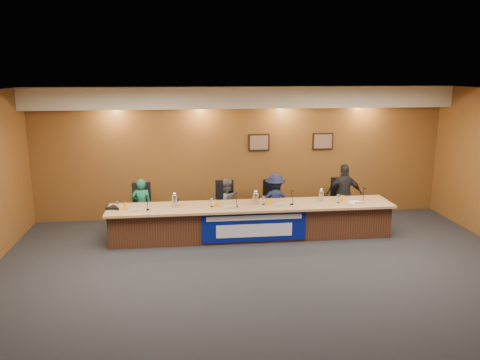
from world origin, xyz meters
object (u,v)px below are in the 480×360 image
object	(u,v)px
carafe_left	(175,201)
speakerphone	(113,208)
carafe_right	(321,196)
panelist_b	(226,204)
office_chair_d	(342,203)
carafe_mid	(256,199)
dais_body	(251,222)
panelist_a	(142,206)
office_chair_a	(142,210)
office_chair_c	(274,206)
panelist_d	(344,195)
banner	(254,227)
panelist_c	(275,201)
office_chair_b	(226,207)

from	to	relation	value
carafe_left	speakerphone	distance (m)	1.28
carafe_right	panelist_b	bearing A→B (deg)	164.03
panelist_b	carafe_left	world-z (taller)	panelist_b
office_chair_d	carafe_left	size ratio (longest dim) A/B	1.83
carafe_mid	dais_body	bearing A→B (deg)	167.16
panelist_a	panelist_b	world-z (taller)	panelist_a
dais_body	panelist_a	size ratio (longest dim) A/B	4.87
office_chair_a	office_chair_d	xyz separation A→B (m)	(4.67, 0.00, 0.00)
carafe_mid	office_chair_c	bearing A→B (deg)	53.69
panelist_a	office_chair_a	size ratio (longest dim) A/B	2.57
office_chair_a	panelist_d	bearing A→B (deg)	-7.39
banner	office_chair_c	world-z (taller)	banner
office_chair_d	carafe_mid	xyz separation A→B (m)	(-2.20, -0.75, 0.40)
office_chair_c	panelist_c	bearing A→B (deg)	-95.20
panelist_b	banner	bearing A→B (deg)	97.88
carafe_mid	speakerphone	bearing A→B (deg)	179.83
panelist_a	office_chair_b	xyz separation A→B (m)	(1.89, 0.10, -0.14)
office_chair_d	speakerphone	bearing A→B (deg)	-176.91
speakerphone	carafe_mid	bearing A→B (deg)	-0.17
office_chair_d	carafe_mid	world-z (taller)	carafe_mid
panelist_a	carafe_left	size ratio (longest dim) A/B	4.69
office_chair_c	carafe_left	world-z (taller)	carafe_left
panelist_a	office_chair_c	distance (m)	3.03
office_chair_b	office_chair_d	distance (m)	2.78
panelist_a	carafe_left	xyz separation A→B (m)	(0.75, -0.66, 0.27)
panelist_b	speakerphone	world-z (taller)	panelist_b
dais_body	speakerphone	size ratio (longest dim) A/B	18.75
panelist_d	office_chair_a	bearing A→B (deg)	6.94
carafe_left	carafe_mid	size ratio (longest dim) A/B	1.05
panelist_c	speakerphone	world-z (taller)	panelist_c
carafe_mid	carafe_right	world-z (taller)	carafe_mid
dais_body	carafe_mid	distance (m)	0.53
dais_body	panelist_c	bearing A→B (deg)	44.89
dais_body	carafe_left	xyz separation A→B (m)	(-1.64, -0.03, 0.53)
panelist_a	office_chair_c	bearing A→B (deg)	-173.35
office_chair_c	office_chair_d	xyz separation A→B (m)	(1.65, 0.00, 0.00)
carafe_mid	speakerphone	distance (m)	3.00
office_chair_a	dais_body	bearing A→B (deg)	-23.19
banner	office_chair_b	distance (m)	1.25
banner	panelist_b	world-z (taller)	panelist_b
office_chair_a	carafe_right	distance (m)	4.01
office_chair_c	panelist_b	bearing A→B (deg)	179.85
office_chair_b	office_chair_c	size ratio (longest dim) A/B	1.00
office_chair_c	carafe_left	bearing A→B (deg)	-166.62
dais_body	office_chair_d	distance (m)	2.40
office_chair_a	speakerphone	size ratio (longest dim) A/B	1.50
banner	panelist_b	size ratio (longest dim) A/B	1.86
office_chair_a	carafe_mid	size ratio (longest dim) A/B	1.92
panelist_a	dais_body	bearing A→B (deg)	169.94
office_chair_a	panelist_a	bearing A→B (deg)	-96.16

